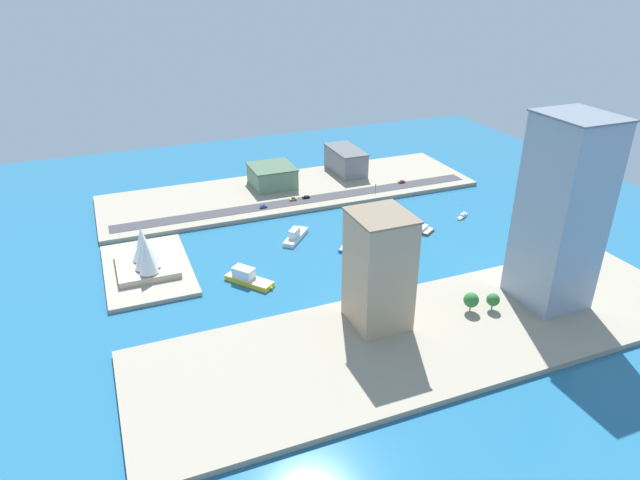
% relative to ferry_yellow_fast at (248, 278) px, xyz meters
% --- Properties ---
extents(ground_plane, '(440.00, 440.00, 0.00)m').
position_rel_ferry_yellow_fast_xyz_m(ground_plane, '(15.96, -57.16, -2.63)').
color(ground_plane, '#23668E').
extents(quay_west, '(70.00, 240.00, 2.43)m').
position_rel_ferry_yellow_fast_xyz_m(quay_west, '(-69.64, -57.16, -1.41)').
color(quay_west, '#9E937F').
rests_on(quay_west, ground_plane).
extents(quay_east, '(70.00, 240.00, 2.43)m').
position_rel_ferry_yellow_fast_xyz_m(quay_east, '(101.56, -57.16, -1.41)').
color(quay_east, '#9E937F').
rests_on(quay_east, ground_plane).
extents(peninsula_point, '(65.12, 40.22, 2.00)m').
position_rel_ferry_yellow_fast_xyz_m(peninsula_point, '(28.67, 42.27, -1.63)').
color(peninsula_point, '#A89E89').
rests_on(peninsula_point, ground_plane).
extents(road_strip, '(11.33, 228.00, 0.15)m').
position_rel_ferry_yellow_fast_xyz_m(road_strip, '(79.85, -57.16, -0.12)').
color(road_strip, '#38383D').
rests_on(road_strip, quay_east).
extents(ferry_yellow_fast, '(23.47, 20.36, 7.26)m').
position_rel_ferry_yellow_fast_xyz_m(ferry_yellow_fast, '(0.00, 0.00, 0.00)').
color(ferry_yellow_fast, yellow).
rests_on(ferry_yellow_fast, ground_plane).
extents(barge_flat_brown, '(25.50, 21.09, 3.12)m').
position_rel_ferry_yellow_fast_xyz_m(barge_flat_brown, '(23.05, -102.30, -1.46)').
color(barge_flat_brown, brown).
rests_on(barge_flat_brown, ground_plane).
extents(catamaran_blue, '(19.46, 20.23, 3.75)m').
position_rel_ferry_yellow_fast_xyz_m(catamaran_blue, '(8.13, -62.29, -1.18)').
color(catamaran_blue, blue).
rests_on(catamaran_blue, ground_plane).
extents(sailboat_small_white, '(7.14, 10.05, 10.88)m').
position_rel_ferry_yellow_fast_xyz_m(sailboat_small_white, '(25.62, -137.44, -1.62)').
color(sailboat_small_white, white).
rests_on(sailboat_small_white, ground_plane).
extents(ferry_white_commuter, '(21.28, 19.69, 6.86)m').
position_rel_ferry_yellow_fast_xyz_m(ferry_white_commuter, '(35.13, -36.51, -0.46)').
color(ferry_white_commuter, silver).
rests_on(ferry_white_commuter, ground_plane).
extents(terminal_long_green, '(28.96, 27.78, 13.40)m').
position_rel_ferry_yellow_fast_xyz_m(terminal_long_green, '(112.37, -48.09, 6.53)').
color(terminal_long_green, slate).
rests_on(terminal_long_green, quay_east).
extents(warehouse_low_gray, '(37.46, 18.49, 16.50)m').
position_rel_ferry_yellow_fast_xyz_m(warehouse_low_gray, '(119.21, -104.05, 8.08)').
color(warehouse_low_gray, gray).
rests_on(warehouse_low_gray, quay_east).
extents(apartment_midrise_tan, '(24.38, 22.20, 47.98)m').
position_rel_ferry_yellow_fast_xyz_m(apartment_midrise_tan, '(-54.00, -39.82, 23.83)').
color(apartment_midrise_tan, tan).
rests_on(apartment_midrise_tan, quay_west).
extents(tower_tall_glass, '(29.78, 26.18, 81.34)m').
position_rel_ferry_yellow_fast_xyz_m(tower_tall_glass, '(-65.67, -116.65, 40.51)').
color(tower_tall_glass, '#8C9EB2').
rests_on(tower_tall_glass, quay_west).
extents(suv_black, '(1.81, 4.76, 1.64)m').
position_rel_ferry_yellow_fast_xyz_m(suv_black, '(82.52, -60.58, 0.76)').
color(suv_black, black).
rests_on(suv_black, road_strip).
extents(pickup_red, '(2.08, 4.60, 1.51)m').
position_rel_ferry_yellow_fast_xyz_m(pickup_red, '(84.14, -129.45, 0.71)').
color(pickup_red, black).
rests_on(pickup_red, road_strip).
extents(taxi_yellow_cab, '(2.02, 4.27, 1.58)m').
position_rel_ferry_yellow_fast_xyz_m(taxi_yellow_cab, '(82.35, -51.90, 0.74)').
color(taxi_yellow_cab, black).
rests_on(taxi_yellow_cab, road_strip).
extents(hatchback_blue, '(1.93, 4.60, 1.68)m').
position_rel_ferry_yellow_fast_xyz_m(hatchback_blue, '(77.71, -31.23, 0.77)').
color(hatchback_blue, black).
rests_on(hatchback_blue, road_strip).
extents(traffic_light_waterfront, '(0.36, 0.36, 6.50)m').
position_rel_ferry_yellow_fast_xyz_m(traffic_light_waterfront, '(73.04, -104.09, 4.15)').
color(traffic_light_waterfront, black).
rests_on(traffic_light_waterfront, quay_east).
extents(opera_landmark, '(32.93, 28.28, 19.81)m').
position_rel_ferry_yellow_fast_xyz_m(opera_landmark, '(28.27, 42.27, 7.05)').
color(opera_landmark, '#BCAD93').
rests_on(opera_landmark, peninsula_point).
extents(park_tree_cluster, '(8.52, 15.33, 8.73)m').
position_rel_ferry_yellow_fast_xyz_m(park_tree_cluster, '(-63.29, -83.61, 5.06)').
color(park_tree_cluster, brown).
rests_on(park_tree_cluster, quay_west).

